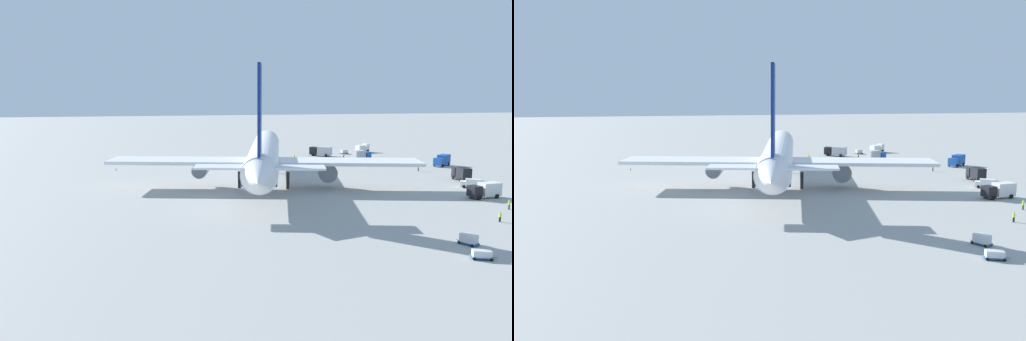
% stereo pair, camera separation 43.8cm
% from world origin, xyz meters
% --- Properties ---
extents(ground_plane, '(600.00, 600.00, 0.00)m').
position_xyz_m(ground_plane, '(0.00, 0.00, 0.00)').
color(ground_plane, '#9E9E99').
extents(airliner, '(66.83, 66.98, 25.67)m').
position_xyz_m(airliner, '(-1.27, 0.22, 6.75)').
color(airliner, white).
rests_on(airliner, ground).
extents(service_truck_0, '(3.25, 6.82, 3.04)m').
position_xyz_m(service_truck_0, '(-20.55, -40.50, 1.65)').
color(service_truck_0, black).
rests_on(service_truck_0, ground).
extents(service_truck_1, '(4.45, 6.62, 3.13)m').
position_xyz_m(service_truck_1, '(34.47, -36.62, 1.67)').
color(service_truck_1, '#194CA5').
rests_on(service_truck_1, ground).
extents(service_truck_2, '(6.03, 7.01, 2.98)m').
position_xyz_m(service_truck_2, '(46.88, -28.15, 1.65)').
color(service_truck_2, black).
rests_on(service_truck_2, ground).
extents(service_truck_3, '(3.85, 5.15, 2.77)m').
position_xyz_m(service_truck_3, '(53.88, -44.91, 1.46)').
color(service_truck_3, white).
rests_on(service_truck_3, ground).
extents(service_truck_4, '(5.49, 6.34, 3.12)m').
position_xyz_m(service_truck_4, '(20.11, -54.83, 1.66)').
color(service_truck_4, '#194CA5').
rests_on(service_truck_4, ground).
extents(service_truck_5, '(6.05, 2.91, 3.20)m').
position_xyz_m(service_truck_5, '(-1.98, -47.01, 1.72)').
color(service_truck_5, black).
rests_on(service_truck_5, ground).
extents(service_van, '(4.03, 5.02, 1.97)m').
position_xyz_m(service_van, '(-10.54, -44.15, 1.03)').
color(service_van, white).
rests_on(service_van, ground).
extents(baggage_cart_0, '(1.95, 3.04, 1.39)m').
position_xyz_m(baggage_cart_0, '(50.76, -37.31, 0.76)').
color(baggage_cart_0, '#595B60').
rests_on(baggage_cart_0, ground).
extents(baggage_cart_1, '(3.24, 2.40, 1.51)m').
position_xyz_m(baggage_cart_1, '(-48.15, -19.30, 0.82)').
color(baggage_cart_1, '#26598C').
rests_on(baggage_cart_1, ground).
extents(baggage_cart_2, '(2.24, 3.34, 1.18)m').
position_xyz_m(baggage_cart_2, '(-54.07, -17.34, 0.66)').
color(baggage_cart_2, '#26598C').
rests_on(baggage_cart_2, ground).
extents(ground_worker_0, '(0.47, 0.47, 1.65)m').
position_xyz_m(ground_worker_0, '(40.67, -17.66, 0.84)').
color(ground_worker_0, navy).
rests_on(ground_worker_0, ground).
extents(ground_worker_1, '(0.56, 0.56, 1.76)m').
position_xyz_m(ground_worker_1, '(13.04, -43.93, 0.90)').
color(ground_worker_1, '#3F3F47').
rests_on(ground_worker_1, ground).
extents(ground_worker_2, '(0.47, 0.47, 1.64)m').
position_xyz_m(ground_worker_2, '(-37.76, -31.56, 0.83)').
color(ground_worker_2, black).
rests_on(ground_worker_2, ground).
extents(ground_worker_3, '(0.47, 0.47, 1.64)m').
position_xyz_m(ground_worker_3, '(40.30, -33.35, 0.83)').
color(ground_worker_3, black).
rests_on(ground_worker_3, ground).
extents(ground_worker_4, '(0.49, 0.49, 1.78)m').
position_xyz_m(ground_worker_4, '(-30.27, -38.71, 0.91)').
color(ground_worker_4, '#3F3F47').
rests_on(ground_worker_4, ground).
extents(ground_worker_5, '(0.45, 0.45, 1.63)m').
position_xyz_m(ground_worker_5, '(28.40, -35.45, 0.83)').
color(ground_worker_5, black).
rests_on(ground_worker_5, ground).
extents(traffic_cone_0, '(0.36, 0.36, 0.55)m').
position_xyz_m(traffic_cone_0, '(29.12, 34.11, 0.28)').
color(traffic_cone_0, orange).
rests_on(traffic_cone_0, ground).
extents(traffic_cone_1, '(0.36, 0.36, 0.55)m').
position_xyz_m(traffic_cone_1, '(40.84, 18.00, 0.28)').
color(traffic_cone_1, orange).
rests_on(traffic_cone_1, ground).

